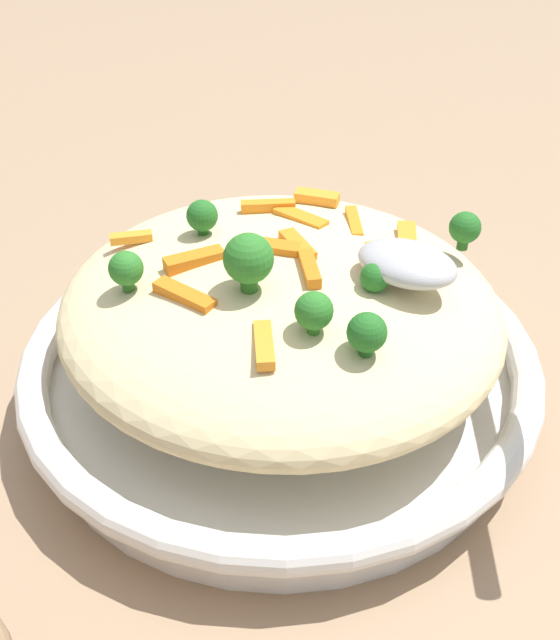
# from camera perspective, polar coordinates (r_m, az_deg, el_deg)

# --- Properties ---
(ground_plane) EXTENTS (2.40, 2.40, 0.00)m
(ground_plane) POSITION_cam_1_polar(r_m,az_deg,el_deg) (0.51, 0.00, -5.47)
(ground_plane) COLOR #9E7F60
(serving_bowl) EXTENTS (0.31, 0.31, 0.04)m
(serving_bowl) POSITION_cam_1_polar(r_m,az_deg,el_deg) (0.49, 0.00, -3.46)
(serving_bowl) COLOR white
(serving_bowl) RESTS_ON ground_plane
(pasta_mound) EXTENTS (0.26, 0.25, 0.06)m
(pasta_mound) POSITION_cam_1_polar(r_m,az_deg,el_deg) (0.47, 0.00, 0.86)
(pasta_mound) COLOR beige
(pasta_mound) RESTS_ON serving_bowl
(carrot_piece_0) EXTENTS (0.04, 0.02, 0.01)m
(carrot_piece_0) POSITION_cam_1_polar(r_m,az_deg,el_deg) (0.46, -0.84, 5.22)
(carrot_piece_0) COLOR orange
(carrot_piece_0) RESTS_ON pasta_mound
(carrot_piece_1) EXTENTS (0.03, 0.02, 0.01)m
(carrot_piece_1) POSITION_cam_1_polar(r_m,az_deg,el_deg) (0.53, 2.64, 8.71)
(carrot_piece_1) COLOR orange
(carrot_piece_1) RESTS_ON pasta_mound
(carrot_piece_2) EXTENTS (0.03, 0.02, 0.01)m
(carrot_piece_2) POSITION_cam_1_polar(r_m,az_deg,el_deg) (0.46, 7.23, 4.65)
(carrot_piece_2) COLOR orange
(carrot_piece_2) RESTS_ON pasta_mound
(carrot_piece_3) EXTENTS (0.03, 0.03, 0.01)m
(carrot_piece_3) POSITION_cam_1_polar(r_m,az_deg,el_deg) (0.50, 5.29, 6.88)
(carrot_piece_3) COLOR orange
(carrot_piece_3) RESTS_ON pasta_mound
(carrot_piece_4) EXTENTS (0.03, 0.03, 0.01)m
(carrot_piece_4) POSITION_cam_1_polar(r_m,az_deg,el_deg) (0.44, 1.87, 3.37)
(carrot_piece_4) COLOR orange
(carrot_piece_4) RESTS_ON pasta_mound
(carrot_piece_5) EXTENTS (0.03, 0.03, 0.01)m
(carrot_piece_5) POSITION_cam_1_polar(r_m,az_deg,el_deg) (0.45, -6.11, 4.25)
(carrot_piece_5) COLOR orange
(carrot_piece_5) RESTS_ON pasta_mound
(carrot_piece_6) EXTENTS (0.04, 0.01, 0.01)m
(carrot_piece_6) POSITION_cam_1_polar(r_m,az_deg,el_deg) (0.50, 1.49, 7.24)
(carrot_piece_6) COLOR orange
(carrot_piece_6) RESTS_ON pasta_mound
(carrot_piece_7) EXTENTS (0.03, 0.03, 0.01)m
(carrot_piece_7) POSITION_cam_1_polar(r_m,az_deg,el_deg) (0.51, -0.85, 8.05)
(carrot_piece_7) COLOR orange
(carrot_piece_7) RESTS_ON pasta_mound
(carrot_piece_8) EXTENTS (0.02, 0.03, 0.01)m
(carrot_piece_8) POSITION_cam_1_polar(r_m,az_deg,el_deg) (0.49, 9.01, 5.76)
(carrot_piece_8) COLOR orange
(carrot_piece_8) RESTS_ON pasta_mound
(carrot_piece_9) EXTENTS (0.03, 0.03, 0.01)m
(carrot_piece_9) POSITION_cam_1_polar(r_m,az_deg,el_deg) (0.39, -1.14, -1.79)
(carrot_piece_9) COLOR orange
(carrot_piece_9) RESTS_ON pasta_mound
(carrot_piece_10) EXTENTS (0.02, 0.02, 0.01)m
(carrot_piece_10) POSITION_cam_1_polar(r_m,az_deg,el_deg) (0.49, -10.54, 5.79)
(carrot_piece_10) COLOR orange
(carrot_piece_10) RESTS_ON pasta_mound
(carrot_piece_11) EXTENTS (0.03, 0.02, 0.01)m
(carrot_piece_11) POSITION_cam_1_polar(r_m,az_deg,el_deg) (0.46, 1.74, 5.09)
(carrot_piece_11) COLOR orange
(carrot_piece_11) RESTS_ON pasta_mound
(carrot_piece_12) EXTENTS (0.04, 0.01, 0.01)m
(carrot_piece_12) POSITION_cam_1_polar(r_m,az_deg,el_deg) (0.43, -6.80, 1.70)
(carrot_piece_12) COLOR orange
(carrot_piece_12) RESTS_ON pasta_mound
(broccoli_floret_0) EXTENTS (0.02, 0.02, 0.02)m
(broccoli_floret_0) POSITION_cam_1_polar(r_m,az_deg,el_deg) (0.44, -10.89, 3.58)
(broccoli_floret_0) COLOR #296820
(broccoli_floret_0) RESTS_ON pasta_mound
(broccoli_floret_1) EXTENTS (0.02, 0.02, 0.02)m
(broccoli_floret_1) POSITION_cam_1_polar(r_m,az_deg,el_deg) (0.43, 6.78, 3.02)
(broccoli_floret_1) COLOR #205B1C
(broccoli_floret_1) RESTS_ON pasta_mound
(broccoli_floret_2) EXTENTS (0.02, 0.02, 0.02)m
(broccoli_floret_2) POSITION_cam_1_polar(r_m,az_deg,el_deg) (0.48, 13.01, 6.37)
(broccoli_floret_2) COLOR #205B1C
(broccoli_floret_2) RESTS_ON pasta_mound
(broccoli_floret_3) EXTENTS (0.02, 0.02, 0.02)m
(broccoli_floret_3) POSITION_cam_1_polar(r_m,az_deg,el_deg) (0.40, 2.43, 0.61)
(broccoli_floret_3) COLOR #296820
(broccoli_floret_3) RESTS_ON pasta_mound
(broccoli_floret_4) EXTENTS (0.03, 0.03, 0.04)m
(broccoli_floret_4) POSITION_cam_1_polar(r_m,az_deg,el_deg) (0.42, -2.74, 4.47)
(broccoli_floret_4) COLOR #296820
(broccoli_floret_4) RESTS_ON pasta_mound
(broccoli_floret_5) EXTENTS (0.02, 0.02, 0.02)m
(broccoli_floret_5) POSITION_cam_1_polar(r_m,az_deg,el_deg) (0.48, -5.55, 7.36)
(broccoli_floret_5) COLOR #205B1C
(broccoli_floret_5) RESTS_ON pasta_mound
(broccoli_floret_6) EXTENTS (0.02, 0.02, 0.02)m
(broccoli_floret_6) POSITION_cam_1_polar(r_m,az_deg,el_deg) (0.39, 6.20, -0.92)
(broccoli_floret_6) COLOR #205B1C
(broccoli_floret_6) RESTS_ON pasta_mound
(serving_spoon) EXTENTS (0.16, 0.18, 0.08)m
(serving_spoon) POSITION_cam_1_polar(r_m,az_deg,el_deg) (0.43, 14.38, 4.92)
(serving_spoon) COLOR #B7B7BC
(serving_spoon) RESTS_ON pasta_mound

